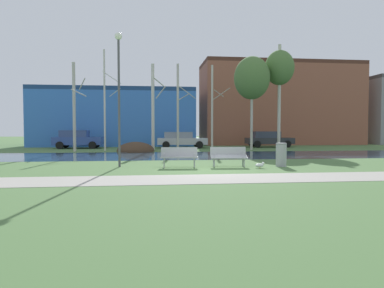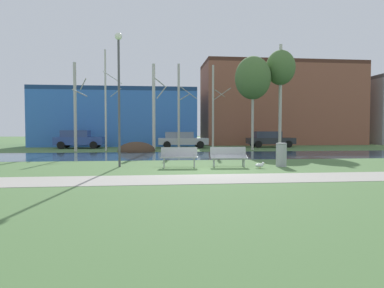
% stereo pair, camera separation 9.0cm
% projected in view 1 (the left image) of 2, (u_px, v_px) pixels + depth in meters
% --- Properties ---
extents(ground_plane, '(120.00, 120.00, 0.00)m').
position_uv_depth(ground_plane, '(185.00, 153.00, 23.73)').
color(ground_plane, '#4C703D').
extents(paved_path_strip, '(60.00, 2.20, 0.01)m').
position_uv_depth(paved_path_strip, '(220.00, 179.00, 11.45)').
color(paved_path_strip, '#9E998E').
rests_on(paved_path_strip, ground).
extents(river_band, '(80.00, 6.73, 0.01)m').
position_uv_depth(river_band, '(188.00, 155.00, 21.78)').
color(river_band, '#2D475B').
rests_on(river_band, ground).
extents(soil_mound, '(2.84, 3.44, 1.44)m').
position_uv_depth(soil_mound, '(136.00, 151.00, 25.83)').
color(soil_mound, '#423021').
rests_on(soil_mound, ground).
extents(bench_left, '(1.63, 0.67, 0.87)m').
position_uv_depth(bench_left, '(179.00, 157.00, 14.88)').
color(bench_left, '#9EA0A3').
rests_on(bench_left, ground).
extents(bench_right, '(1.63, 0.67, 0.87)m').
position_uv_depth(bench_right, '(229.00, 156.00, 15.13)').
color(bench_right, '#9EA0A3').
rests_on(bench_right, ground).
extents(trash_bin, '(0.49, 0.49, 1.05)m').
position_uv_depth(trash_bin, '(281.00, 154.00, 15.26)').
color(trash_bin, '#999B9E').
rests_on(trash_bin, ground).
extents(seagull, '(0.45, 0.17, 0.26)m').
position_uv_depth(seagull, '(260.00, 165.00, 14.56)').
color(seagull, white).
rests_on(seagull, ground).
extents(streetlamp, '(0.32, 0.32, 5.87)m').
position_uv_depth(streetlamp, '(119.00, 79.00, 14.95)').
color(streetlamp, '#4C4C51').
rests_on(streetlamp, ground).
extents(birch_far_left, '(1.03, 1.75, 6.62)m').
position_uv_depth(birch_far_left, '(74.00, 106.00, 25.37)').
color(birch_far_left, '#BCB7A8').
rests_on(birch_far_left, ground).
extents(birch_left, '(1.34, 2.48, 7.77)m').
position_uv_depth(birch_left, '(105.00, 100.00, 26.26)').
color(birch_left, beige).
rests_on(birch_left, ground).
extents(birch_center_left, '(1.18, 1.91, 6.86)m').
position_uv_depth(birch_center_left, '(153.00, 106.00, 27.22)').
color(birch_center_left, beige).
rests_on(birch_center_left, ground).
extents(birch_center, '(1.54, 2.30, 6.93)m').
position_uv_depth(birch_center, '(178.00, 106.00, 27.58)').
color(birch_center, '#BCB7A8').
rests_on(birch_center, ground).
extents(birch_center_right, '(1.53, 2.37, 6.81)m').
position_uv_depth(birch_center_right, '(213.00, 107.00, 27.53)').
color(birch_center_right, '#BCB7A8').
rests_on(birch_center_right, ground).
extents(birch_right, '(2.88, 2.88, 7.54)m').
position_uv_depth(birch_right, '(252.00, 78.00, 27.56)').
color(birch_right, '#BCB7A8').
rests_on(birch_right, ground).
extents(birch_far_right, '(2.39, 2.39, 8.67)m').
position_uv_depth(birch_far_right, '(280.00, 69.00, 28.25)').
color(birch_far_right, beige).
rests_on(birch_far_right, ground).
extents(parked_van_nearest_blue, '(4.10, 2.10, 1.58)m').
position_uv_depth(parked_van_nearest_blue, '(77.00, 139.00, 29.80)').
color(parked_van_nearest_blue, '#2D4793').
rests_on(parked_van_nearest_blue, ground).
extents(parked_sedan_second_silver, '(4.41, 2.13, 1.43)m').
position_uv_depth(parked_sedan_second_silver, '(181.00, 139.00, 30.46)').
color(parked_sedan_second_silver, '#B2B5BC').
rests_on(parked_sedan_second_silver, ground).
extents(parked_hatch_third_dark, '(4.32, 2.01, 1.47)m').
position_uv_depth(parked_hatch_third_dark, '(268.00, 139.00, 31.89)').
color(parked_hatch_third_dark, '#282B30').
rests_on(parked_hatch_third_dark, ground).
extents(building_blue_store, '(15.90, 9.28, 5.76)m').
position_uv_depth(building_blue_store, '(117.00, 118.00, 36.69)').
color(building_blue_store, '#3870C6').
rests_on(building_blue_store, ground).
extents(building_brick_low, '(17.38, 6.17, 8.99)m').
position_uv_depth(building_brick_low, '(279.00, 104.00, 38.44)').
color(building_brick_low, brown).
rests_on(building_brick_low, ground).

